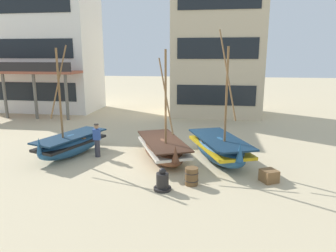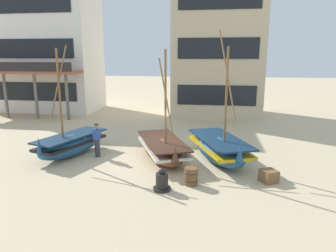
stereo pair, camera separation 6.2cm
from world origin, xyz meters
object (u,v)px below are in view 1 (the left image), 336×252
fishing_boat_far_right (71,144)px  fisherman_by_hull (97,141)px  fishing_boat_centre_large (163,148)px  cargo_crate (269,176)px  wooden_barrel (191,176)px  capstan_winch (162,182)px  fishing_boat_near_left (220,148)px  harbor_building_main (217,49)px  harbor_building_annex (45,50)px

fishing_boat_far_right → fisherman_by_hull: (1.39, 0.02, 0.23)m
fishing_boat_centre_large → fisherman_by_hull: 3.31m
cargo_crate → wooden_barrel: bearing=-166.3°
fishing_boat_centre_large → capstan_winch: bearing=-81.0°
fisherman_by_hull → capstan_winch: fisherman_by_hull is taller
fishing_boat_near_left → wooden_barrel: bearing=-110.5°
fishing_boat_far_right → fisherman_by_hull: 1.41m
fisherman_by_hull → capstan_winch: bearing=-41.4°
cargo_crate → harbor_building_main: 15.62m
fishing_boat_centre_large → wooden_barrel: bearing=-60.6°
fishing_boat_near_left → fishing_boat_centre_large: (-2.72, -0.17, -0.08)m
fishing_boat_near_left → wooden_barrel: (-1.12, -3.01, -0.28)m
capstan_winch → harbor_building_main: (1.97, 15.95, 5.12)m
fishing_boat_far_right → capstan_winch: (5.23, -3.37, -0.27)m
fishing_boat_centre_large → harbor_building_annex: 18.63m
fishing_boat_far_right → fisherman_by_hull: size_ratio=3.23×
wooden_barrel → harbor_building_annex: harbor_building_annex is taller
fisherman_by_hull → cargo_crate: size_ratio=2.83×
fishing_boat_centre_large → fishing_boat_near_left: bearing=3.5°
harbor_building_main → harbor_building_annex: bearing=179.7°
fishing_boat_centre_large → fishing_boat_far_right: 4.68m
harbor_building_main → harbor_building_annex: harbor_building_annex is taller
fisherman_by_hull → capstan_winch: size_ratio=1.94×
capstan_winch → wooden_barrel: capstan_winch is taller
harbor_building_annex → fishing_boat_far_right: bearing=-57.2°
harbor_building_annex → fishing_boat_near_left: bearing=-38.5°
wooden_barrel → harbor_building_main: 16.17m
fishing_boat_far_right → wooden_barrel: (6.28, -2.73, -0.25)m
fishing_boat_near_left → harbor_building_main: (-0.20, 12.31, 4.82)m
wooden_barrel → cargo_crate: wooden_barrel is taller
fishing_boat_near_left → cargo_crate: (1.93, -2.26, -0.38)m
wooden_barrel → fishing_boat_centre_large: bearing=119.4°
fishing_boat_centre_large → cargo_crate: fishing_boat_centre_large is taller
fisherman_by_hull → cargo_crate: (7.95, -2.00, -0.59)m
harbor_building_annex → harbor_building_main: bearing=-0.3°
fishing_boat_far_right → cargo_crate: (9.33, -1.98, -0.35)m
fishing_boat_near_left → harbor_building_main: harbor_building_main is taller
fishing_boat_centre_large → wooden_barrel: (1.60, -2.84, -0.20)m
fisherman_by_hull → capstan_winch: 5.15m
fishing_boat_far_right → harbor_building_annex: harbor_building_annex is taller
capstan_winch → fishing_boat_near_left: bearing=59.3°
fishing_boat_far_right → wooden_barrel: size_ratio=7.77×
cargo_crate → harbor_building_annex: 23.42m
fishing_boat_far_right → harbor_building_main: bearing=60.2°
fisherman_by_hull → capstan_winch: (3.85, -3.39, -0.50)m
fisherman_by_hull → cargo_crate: bearing=-14.2°
capstan_winch → wooden_barrel: 1.23m
harbor_building_main → harbor_building_annex: size_ratio=0.99×
capstan_winch → fishing_boat_far_right: bearing=147.3°
fishing_boat_near_left → fishing_boat_far_right: bearing=-177.8°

